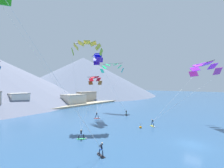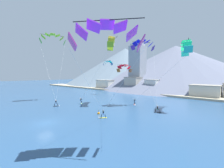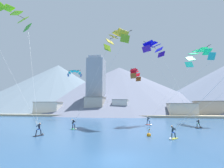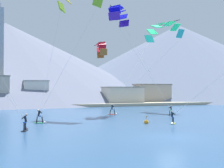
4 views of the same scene
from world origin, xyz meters
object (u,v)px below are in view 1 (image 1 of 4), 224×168
Objects in this scene: kitesurfer_far_left at (97,116)px; parafoil_kite_near_lead at (97,58)px; parafoil_kite_far_right at (203,68)px; kitesurfer_near_lead at (126,114)px; race_marker_buoy at (141,127)px; kitesurfer_mid_center at (100,151)px; parafoil_kite_distant_low_drift at (95,79)px; kitesurfer_near_trail at (82,136)px; parafoil_kite_near_trail at (87,47)px; kitesurfer_far_right at (153,125)px; parafoil_kite_far_left at (112,67)px.

parafoil_kite_near_lead is at bearing 44.86° from kitesurfer_far_left.
parafoil_kite_far_right is at bearing -64.56° from kitesurfer_far_left.
kitesurfer_near_lead is 13.51m from race_marker_buoy.
parafoil_kite_distant_low_drift is (12.39, 13.83, 10.02)m from kitesurfer_mid_center.
kitesurfer_far_left reaches higher than kitesurfer_mid_center.
kitesurfer_near_trail reaches higher than kitesurfer_near_lead.
parafoil_kite_near_lead reaches higher than kitesurfer_far_left.
kitesurfer_far_right is at bearing -55.55° from parafoil_kite_near_trail.
kitesurfer_mid_center is 17.04m from kitesurfer_far_right.
parafoil_kite_near_lead is (14.21, 10.50, 16.36)m from kitesurfer_near_trail.
kitesurfer_near_trail is 15.97m from kitesurfer_far_right.
parafoil_kite_far_right is at bearing -31.11° from kitesurfer_near_trail.
parafoil_kite_near_trail is at bearing 130.46° from parafoil_kite_far_right.
parafoil_kite_far_left reaches higher than kitesurfer_near_trail.
parafoil_kite_near_trail reaches higher than kitesurfer_far_right.
parafoil_kite_near_lead is 8.15m from parafoil_kite_distant_low_drift.
parafoil_kite_far_right is at bearing -91.30° from parafoil_kite_far_left.
parafoil_kite_near_lead is at bearing 45.68° from kitesurfer_mid_center.
parafoil_kite_near_trail is (-8.37, 12.19, 17.42)m from kitesurfer_far_right.
kitesurfer_mid_center is 0.11× the size of parafoil_kite_near_lead.
parafoil_kite_far_left is at bearing 88.70° from parafoil_kite_far_right.
kitesurfer_mid_center reaches higher than kitesurfer_far_right.
kitesurfer_far_left is (12.71, 9.01, 0.01)m from kitesurfer_near_trail.
parafoil_kite_near_lead reaches higher than kitesurfer_near_trail.
parafoil_kite_near_trail is 1.16× the size of parafoil_kite_far_left.
kitesurfer_far_left is at bearing 24.89° from parafoil_kite_near_trail.
kitesurfer_near_lead is 17.41m from parafoil_kite_far_left.
race_marker_buoy is at bearing -124.57° from parafoil_kite_far_left.
kitesurfer_mid_center is 28.73m from parafoil_kite_near_lead.
kitesurfer_mid_center is 0.12× the size of parafoil_kite_far_left.
parafoil_kite_near_trail is 21.40m from race_marker_buoy.
kitesurfer_mid_center is at bearing -153.58° from kitesurfer_near_lead.
parafoil_kite_distant_low_drift is (-4.64, 13.56, 10.13)m from kitesurfer_far_right.
kitesurfer_far_right is at bearing -22.53° from kitesurfer_near_trail.
kitesurfer_near_lead is at bearing 14.04° from kitesurfer_near_trail.
parafoil_kite_near_lead is at bearing -163.69° from parafoil_kite_far_left.
race_marker_buoy is at bearing 139.97° from parafoil_kite_far_right.
kitesurfer_far_left reaches higher than kitesurfer_near_lead.
kitesurfer_near_trail is 0.36× the size of parafoil_kite_distant_low_drift.
parafoil_kite_far_right is at bearing -82.72° from kitesurfer_near_lead.
parafoil_kite_near_trail is at bearing 118.23° from race_marker_buoy.
kitesurfer_near_lead is at bearing -10.66° from parafoil_kite_distant_low_drift.
parafoil_kite_near_lead reaches higher than kitesurfer_mid_center.
parafoil_kite_distant_low_drift is (3.72, 1.37, -7.29)m from parafoil_kite_near_trail.
race_marker_buoy is (-11.78, 9.89, -13.04)m from parafoil_kite_far_right.
kitesurfer_far_right is (2.04, -15.13, -0.12)m from kitesurfer_far_left.
parafoil_kite_far_left is at bearing 20.93° from kitesurfer_far_left.
kitesurfer_near_lead is 0.91× the size of kitesurfer_far_left.
parafoil_kite_far_left is 15.15× the size of race_marker_buoy.
kitesurfer_far_left is 18.65m from parafoil_kite_near_trail.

